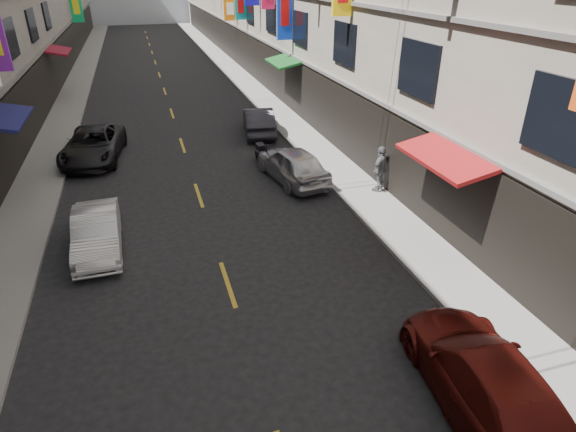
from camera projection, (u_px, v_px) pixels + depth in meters
sidewalk_left at (72, 96)px, 31.93m from camera, size 2.00×90.00×0.12m
sidewalk_right at (249, 85)px, 35.02m from camera, size 2.00×90.00×0.12m
street_awnings at (152, 106)px, 18.20m from camera, size 13.99×35.20×0.41m
lane_markings at (168, 101)px, 30.95m from camera, size 0.12×80.20×0.01m
scooter_far_right at (262, 155)px, 20.84m from camera, size 0.50×1.80×1.14m
car_left_mid at (97, 232)px, 14.41m from camera, size 1.40×3.76×1.23m
car_left_far at (93, 145)px, 21.29m from camera, size 2.89×5.18×1.37m
car_right_near at (486, 379)px, 9.16m from camera, size 2.53×4.97×1.38m
car_right_mid at (293, 164)px, 19.16m from camera, size 2.30×4.35×1.41m
car_right_far at (259, 121)px, 24.64m from camera, size 2.03×4.28×1.35m
pedestrian_rfar at (380, 169)px, 17.92m from camera, size 1.17×1.07×1.75m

